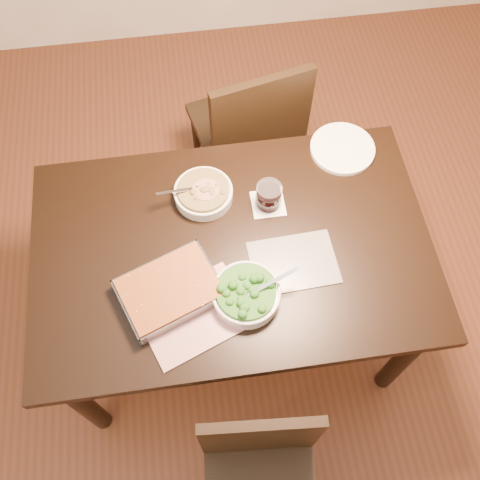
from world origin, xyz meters
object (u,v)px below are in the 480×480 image
Objects in this scene: broccoli_bowl at (246,294)px; chair_near at (261,474)px; table at (232,259)px; wine_tumbler at (269,195)px; dinner_plate at (342,149)px; chair_far at (250,130)px; stew_bowl at (203,193)px; baking_dish at (170,290)px.

chair_near is at bearing -92.64° from broccoli_bowl.
table is at bearing 95.96° from broccoli_bowl.
wine_tumbler reaches higher than table.
dinner_plate is 0.27× the size of chair_far.
broccoli_bowl reaches higher than dinner_plate.
dinner_plate is at bearing 31.94° from wine_tumbler.
chair_near is at bearing 69.76° from chair_far.
stew_bowl reaches higher than dinner_plate.
broccoli_bowl is at bearing 67.20° from chair_far.
dinner_plate is (0.33, 0.20, -0.05)m from wine_tumbler.
dinner_plate is (0.70, 0.51, -0.02)m from baking_dish.
stew_bowl is 0.57m from dinner_plate.
chair_far is (0.18, 0.70, -0.14)m from table.
chair_far is (0.15, 0.90, -0.26)m from broccoli_bowl.
wine_tumbler is at bearing -148.06° from dinner_plate.
baking_dish is 0.69m from chair_near.
chair_far is at bearing 80.27° from broccoli_bowl.
table is 5.63× the size of dinner_plate.
wine_tumbler reaches higher than baking_dish.
broccoli_bowl is 1.03× the size of dinner_plate.
baking_dish is 0.98m from chair_far.
chair_far is at bearing 76.05° from table.
dinner_plate is (0.55, 0.14, -0.02)m from stew_bowl.
broccoli_bowl is 0.31× the size of chair_near.
wine_tumbler is at bearing 84.34° from chair_near.
chair_near is at bearing -114.19° from dinner_plate.
chair_near is at bearing -89.62° from baking_dish.
chair_near is at bearing -85.58° from stew_bowl.
dinner_plate is at bearing 70.38° from chair_near.
baking_dish is (-0.15, -0.37, -0.00)m from stew_bowl.
chair_near is (-0.02, -0.52, -0.33)m from broccoli_bowl.
wine_tumbler is at bearing -14.88° from stew_bowl.
wine_tumbler is 0.11× the size of chair_far.
stew_bowl is 0.61m from chair_far.
wine_tumbler reaches higher than dinner_plate.
broccoli_bowl is at bearing -76.99° from stew_bowl.
dinner_plate is at bearing 118.29° from chair_far.
baking_dish is at bearing -141.23° from wine_tumbler.
broccoli_bowl is 0.38m from wine_tumbler.
chair_far is at bearing 87.76° from wine_tumbler.
stew_bowl is 0.29× the size of chair_near.
chair_far reaches higher than table.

